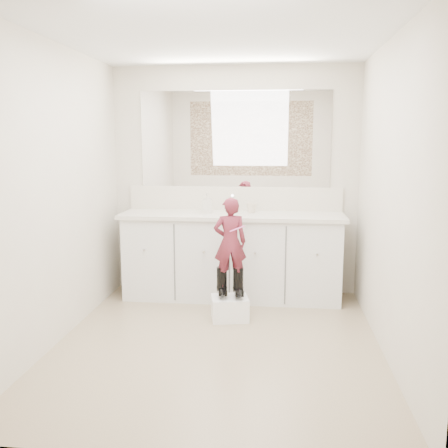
# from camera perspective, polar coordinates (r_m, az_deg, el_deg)

# --- Properties ---
(floor) EXTENTS (3.00, 3.00, 0.00)m
(floor) POSITION_cam_1_polar(r_m,az_deg,el_deg) (4.17, -0.73, -13.49)
(floor) COLOR #857357
(floor) RESTS_ON ground
(ceiling) EXTENTS (3.00, 3.00, 0.00)m
(ceiling) POSITION_cam_1_polar(r_m,az_deg,el_deg) (3.91, -0.81, 20.88)
(ceiling) COLOR white
(ceiling) RESTS_ON wall_back
(wall_back) EXTENTS (2.60, 0.00, 2.60)m
(wall_back) POSITION_cam_1_polar(r_m,az_deg,el_deg) (5.34, 1.22, 4.93)
(wall_back) COLOR beige
(wall_back) RESTS_ON floor
(wall_front) EXTENTS (2.60, 0.00, 2.60)m
(wall_front) POSITION_cam_1_polar(r_m,az_deg,el_deg) (2.39, -5.20, -0.91)
(wall_front) COLOR beige
(wall_front) RESTS_ON floor
(wall_left) EXTENTS (0.00, 3.00, 3.00)m
(wall_left) POSITION_cam_1_polar(r_m,az_deg,el_deg) (4.22, -18.59, 3.19)
(wall_left) COLOR beige
(wall_left) RESTS_ON floor
(wall_right) EXTENTS (0.00, 3.00, 3.00)m
(wall_right) POSITION_cam_1_polar(r_m,az_deg,el_deg) (3.92, 18.47, 2.73)
(wall_right) COLOR beige
(wall_right) RESTS_ON floor
(vanity_cabinet) EXTENTS (2.20, 0.55, 0.85)m
(vanity_cabinet) POSITION_cam_1_polar(r_m,az_deg,el_deg) (5.20, 0.92, -3.86)
(vanity_cabinet) COLOR silver
(vanity_cabinet) RESTS_ON floor
(countertop) EXTENTS (2.28, 0.58, 0.04)m
(countertop) POSITION_cam_1_polar(r_m,az_deg,el_deg) (5.10, 0.91, 0.97)
(countertop) COLOR beige
(countertop) RESTS_ON vanity_cabinet
(backsplash) EXTENTS (2.28, 0.03, 0.25)m
(backsplash) POSITION_cam_1_polar(r_m,az_deg,el_deg) (5.35, 1.19, 2.95)
(backsplash) COLOR beige
(backsplash) RESTS_ON countertop
(mirror) EXTENTS (2.00, 0.02, 1.00)m
(mirror) POSITION_cam_1_polar(r_m,az_deg,el_deg) (5.32, 1.22, 9.66)
(mirror) COLOR white
(mirror) RESTS_ON wall_back
(dot_panel) EXTENTS (2.00, 0.01, 1.20)m
(dot_panel) POSITION_cam_1_polar(r_m,az_deg,el_deg) (2.36, -5.31, 9.92)
(dot_panel) COLOR #472819
(dot_panel) RESTS_ON wall_front
(faucet) EXTENTS (0.08, 0.08, 0.10)m
(faucet) POSITION_cam_1_polar(r_m,az_deg,el_deg) (5.25, 1.08, 1.99)
(faucet) COLOR silver
(faucet) RESTS_ON countertop
(cup) EXTENTS (0.12, 0.12, 0.10)m
(cup) POSITION_cam_1_polar(r_m,az_deg,el_deg) (5.16, 3.16, 1.87)
(cup) COLOR beige
(cup) RESTS_ON countertop
(soap_bottle) EXTENTS (0.11, 0.11, 0.21)m
(soap_bottle) POSITION_cam_1_polar(r_m,az_deg,el_deg) (5.14, -1.94, 2.44)
(soap_bottle) COLOR beige
(soap_bottle) RESTS_ON countertop
(step_stool) EXTENTS (0.38, 0.33, 0.21)m
(step_stool) POSITION_cam_1_polar(r_m,az_deg,el_deg) (4.65, 0.66, -9.59)
(step_stool) COLOR white
(step_stool) RESTS_ON floor
(boot_left) EXTENTS (0.14, 0.20, 0.27)m
(boot_left) POSITION_cam_1_polar(r_m,az_deg,el_deg) (4.60, -0.24, -6.63)
(boot_left) COLOR black
(boot_left) RESTS_ON step_stool
(boot_right) EXTENTS (0.14, 0.20, 0.27)m
(boot_right) POSITION_cam_1_polar(r_m,az_deg,el_deg) (4.59, 1.63, -6.68)
(boot_right) COLOR black
(boot_right) RESTS_ON step_stool
(toddler) EXTENTS (0.33, 0.25, 0.82)m
(toddler) POSITION_cam_1_polar(r_m,az_deg,el_deg) (4.51, 0.70, -2.11)
(toddler) COLOR #A3324E
(toddler) RESTS_ON step_stool
(toothbrush) EXTENTS (0.14, 0.04, 0.06)m
(toothbrush) POSITION_cam_1_polar(r_m,az_deg,el_deg) (4.40, 1.51, -0.55)
(toothbrush) COLOR #F960BF
(toothbrush) RESTS_ON toddler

